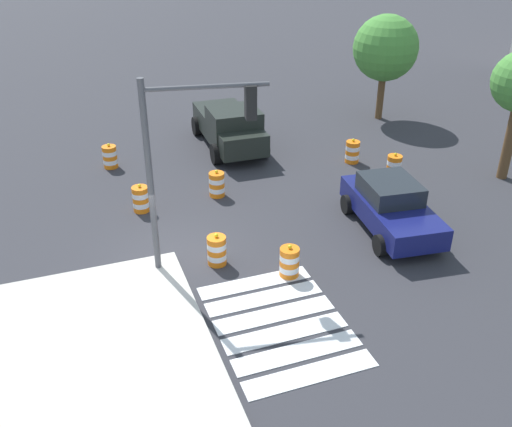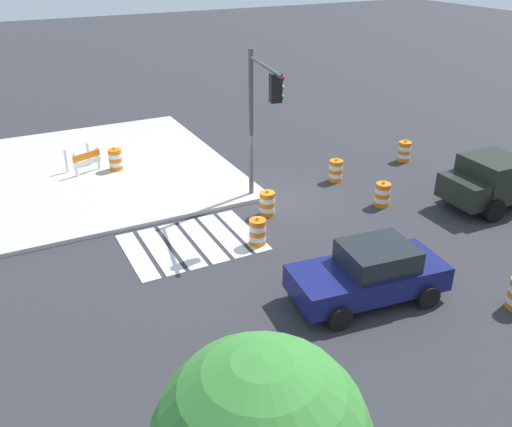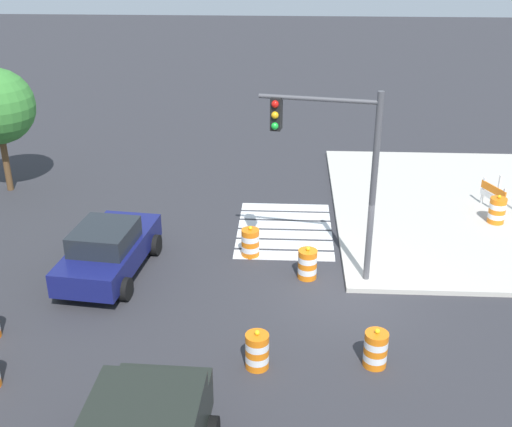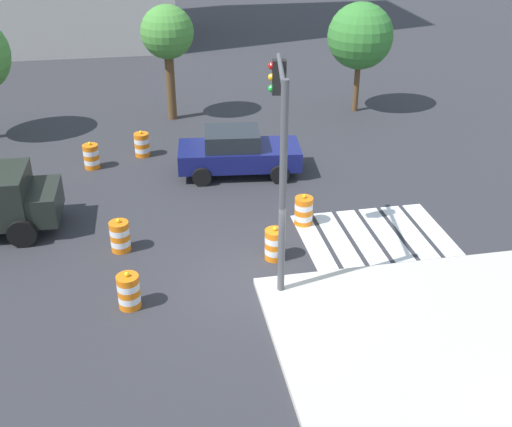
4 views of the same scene
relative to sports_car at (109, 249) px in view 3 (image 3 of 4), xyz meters
The scene contains 11 objects.
ground_plane 7.04m from the sports_car, 95.99° to the right, with size 120.00×120.00×0.00m, color #2D2D33.
sidewalk_corner 14.01m from the sports_car, 67.87° to the right, with size 12.00×12.00×0.15m, color #BCB7AD.
crosswalk_stripes 6.16m from the sports_car, 57.62° to the right, with size 4.35×3.20×0.02m.
sports_car is the anchor object (origin of this frame).
traffic_barrel_crosswalk_end 4.34m from the sports_car, 71.53° to the right, with size 0.56×0.56×1.02m.
traffic_barrel_median_near 5.87m from the sports_car, 89.21° to the right, with size 0.56×0.56×1.02m.
traffic_barrel_lane_center 6.21m from the sports_car, 132.13° to the right, with size 0.56×0.56×1.02m.
traffic_barrel_opposite_curb 8.36m from the sports_car, 118.16° to the right, with size 0.56×0.56×1.02m.
traffic_barrel_on_sidewalk 13.03m from the sports_car, 72.37° to the right, with size 0.56×0.56×1.02m.
construction_barricade 13.73m from the sports_car, 67.92° to the right, with size 1.44×1.19×1.00m.
traffic_light_pole 7.14m from the sports_car, 89.50° to the right, with size 0.77×3.25×5.50m.
Camera 3 is at (-15.57, 1.74, 9.52)m, focal length 44.59 mm.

